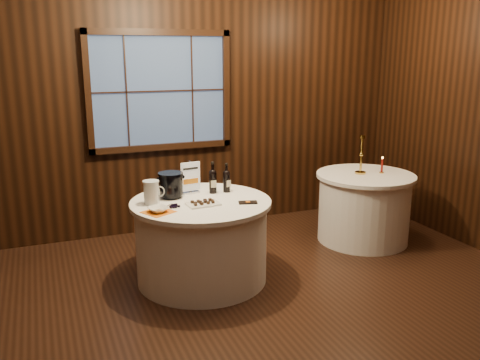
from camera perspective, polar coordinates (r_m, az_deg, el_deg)
name	(u,v)px	position (r m, az deg, el deg)	size (l,w,h in m)	color
ground	(242,331)	(4.06, 0.24, -16.61)	(6.00, 6.00, 0.00)	black
back_wall	(160,100)	(5.89, -8.98, 8.83)	(6.00, 0.10, 3.00)	black
main_table	(202,240)	(4.74, -4.34, -6.74)	(1.28, 1.28, 0.77)	white
side_table	(364,207)	(5.86, 13.73, -2.97)	(1.08, 1.08, 0.77)	white
sign_stand	(190,182)	(4.83, -5.60, -0.25)	(0.19, 0.11, 0.31)	silver
port_bottle_left	(213,180)	(4.82, -3.07, 0.05)	(0.07, 0.08, 0.30)	black
port_bottle_right	(227,180)	(4.85, -1.53, 0.05)	(0.07, 0.08, 0.28)	black
ice_bucket	(171,185)	(4.70, -7.76, -0.51)	(0.23, 0.23, 0.24)	black
chocolate_plate	(203,203)	(4.48, -4.16, -2.61)	(0.29, 0.21, 0.04)	white
chocolate_box	(248,202)	(4.52, 0.90, -2.54)	(0.16, 0.08, 0.01)	black
grape_bunch	(174,206)	(4.43, -7.39, -2.88)	(0.15, 0.07, 0.03)	black
glass_pitcher	(152,192)	(4.55, -9.90, -1.34)	(0.19, 0.15, 0.21)	silver
orange_napkin	(158,212)	(4.33, -9.16, -3.57)	(0.23, 0.23, 0.00)	orange
cracker_bowl	(158,209)	(4.32, -9.17, -3.29)	(0.16, 0.16, 0.04)	white
brass_candlestick	(361,160)	(5.73, 13.44, 2.20)	(0.12, 0.12, 0.43)	gold
red_candle	(382,167)	(5.83, 15.65, 1.46)	(0.05, 0.05, 0.19)	gold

